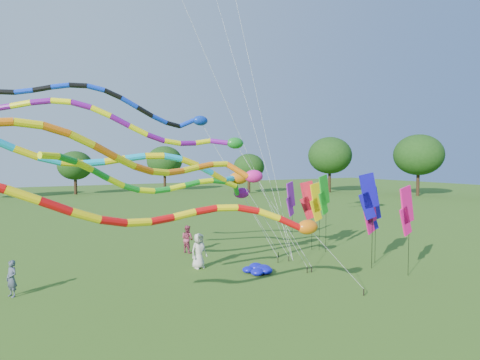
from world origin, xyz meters
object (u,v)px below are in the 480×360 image
person_a (199,251)px  person_b (12,279)px  tube_kite_orange (174,163)px  person_c (187,239)px  blue_nylon_heap (255,269)px  tube_kite_red (200,215)px

person_a → person_b: bearing=171.4°
tube_kite_orange → person_c: 10.35m
tube_kite_orange → person_b: bearing=132.5°
tube_kite_orange → person_a: size_ratio=7.57×
blue_nylon_heap → person_b: size_ratio=0.84×
person_c → person_a: bearing=143.8°
person_b → person_c: 10.18m
tube_kite_red → person_b: bearing=134.9°
tube_kite_orange → person_c: bearing=56.6°
tube_kite_red → blue_nylon_heap: (4.98, 4.77, -3.66)m
tube_kite_orange → person_b: 8.67m
blue_nylon_heap → person_a: person_a is taller
tube_kite_red → tube_kite_orange: tube_kite_orange is taller
blue_nylon_heap → person_c: bearing=104.4°
tube_kite_orange → person_c: (3.69, 8.40, -4.80)m
tube_kite_orange → person_b: tube_kite_orange is taller
tube_kite_orange → person_c: tube_kite_orange is taller
person_b → person_c: bearing=81.3°
person_a → person_b: person_a is taller
tube_kite_orange → person_a: 7.33m
tube_kite_red → person_b: size_ratio=9.31×
tube_kite_orange → blue_nylon_heap: size_ratio=10.84×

